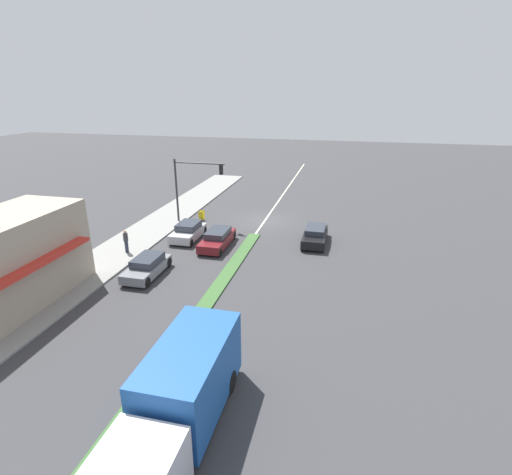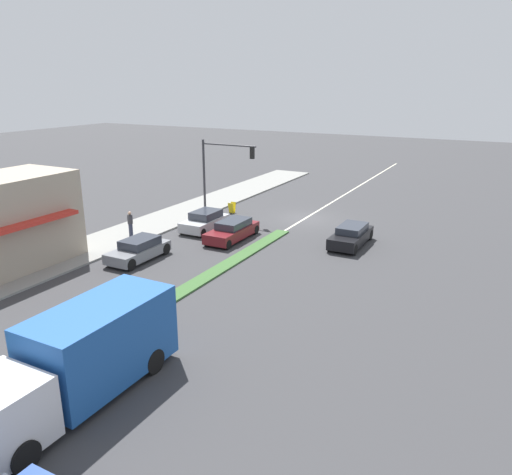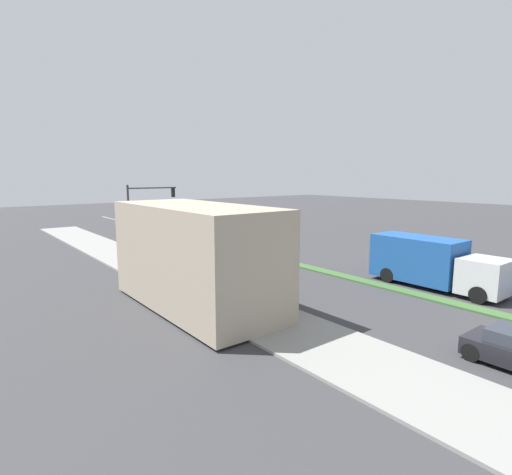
% 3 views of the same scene
% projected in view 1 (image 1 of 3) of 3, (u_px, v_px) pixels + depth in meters
% --- Properties ---
extents(ground_plane, '(160.00, 160.00, 0.00)m').
position_uv_depth(ground_plane, '(191.00, 327.00, 20.30)').
color(ground_plane, '#38383A').
extents(sidewalk_right, '(4.00, 73.00, 0.12)m').
position_uv_depth(sidewalk_right, '(33.00, 310.00, 21.77)').
color(sidewalk_right, gray).
rests_on(sidewalk_right, ground).
extents(lane_marking_center, '(0.16, 60.00, 0.01)m').
position_uv_depth(lane_marking_center, '(265.00, 220.00, 36.70)').
color(lane_marking_center, beige).
rests_on(lane_marking_center, ground).
extents(traffic_signal_main, '(4.59, 0.34, 5.60)m').
position_uv_depth(traffic_signal_main, '(191.00, 180.00, 34.64)').
color(traffic_signal_main, '#333338').
rests_on(traffic_signal_main, sidewalk_right).
extents(pedestrian, '(0.34, 0.34, 1.70)m').
position_uv_depth(pedestrian, '(126.00, 241.00, 28.97)').
color(pedestrian, '#282D42').
rests_on(pedestrian, sidewalk_right).
extents(warning_aframe_sign, '(0.45, 0.53, 0.84)m').
position_uv_depth(warning_aframe_sign, '(202.00, 215.00, 36.72)').
color(warning_aframe_sign, yellow).
rests_on(warning_aframe_sign, ground).
extents(delivery_truck, '(2.44, 7.50, 2.87)m').
position_uv_depth(delivery_truck, '(181.00, 394.00, 13.80)').
color(delivery_truck, silver).
rests_on(delivery_truck, ground).
extents(suv_grey, '(1.74, 3.95, 1.25)m').
position_uv_depth(suv_grey, '(147.00, 267.00, 25.73)').
color(suv_grey, slate).
rests_on(suv_grey, ground).
extents(sedan_silver, '(1.83, 3.81, 1.33)m').
position_uv_depth(sedan_silver, '(188.00, 231.00, 32.01)').
color(sedan_silver, '#B7BABF').
rests_on(sedan_silver, ground).
extents(suv_black, '(1.74, 4.25, 1.27)m').
position_uv_depth(suv_black, '(315.00, 235.00, 31.17)').
color(suv_black, black).
rests_on(suv_black, ground).
extents(sedan_maroon, '(1.74, 4.45, 1.27)m').
position_uv_depth(sedan_maroon, '(217.00, 239.00, 30.48)').
color(sedan_maroon, maroon).
rests_on(sedan_maroon, ground).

